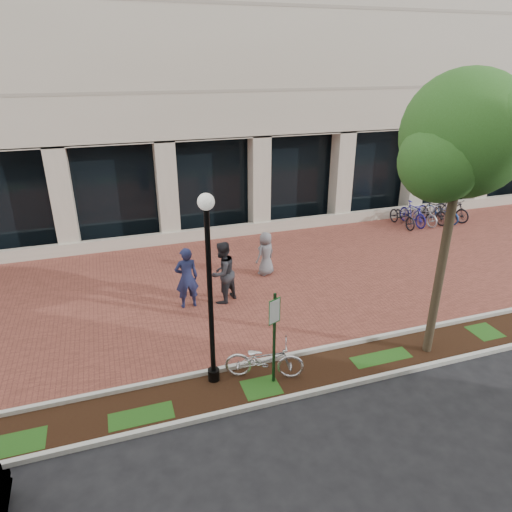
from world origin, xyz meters
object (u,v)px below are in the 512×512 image
object	(u,v)px
pedestrian_mid	(222,273)
lamppost	(210,283)
parking_sign	(275,328)
bike_rack_cluster	(427,213)
bollard	(412,218)
street_tree	(464,143)
pedestrian_right	(266,254)
pedestrian_left	(187,278)
locked_bicycle	(264,359)

from	to	relation	value
pedestrian_mid	lamppost	bearing A→B (deg)	37.74
parking_sign	bike_rack_cluster	world-z (taller)	parking_sign
lamppost	bollard	world-z (taller)	lamppost
lamppost	street_tree	size ratio (longest dim) A/B	0.66
street_tree	pedestrian_right	xyz separation A→B (m)	(-2.55, 5.76, -4.64)
lamppost	pedestrian_left	distance (m)	4.07
pedestrian_left	bollard	bearing A→B (deg)	-161.70
street_tree	locked_bicycle	size ratio (longest dim) A/B	3.67
lamppost	bollard	distance (m)	13.81
pedestrian_right	street_tree	bearing A→B (deg)	87.58
pedestrian_right	bollard	distance (m)	8.46
pedestrian_mid	locked_bicycle	bearing A→B (deg)	55.55
pedestrian_left	locked_bicycle	bearing A→B (deg)	103.87
street_tree	locked_bicycle	xyz separation A→B (m)	(-4.51, 0.31, -4.93)
pedestrian_left	parking_sign	bearing A→B (deg)	104.66
bollard	parking_sign	bearing A→B (deg)	-139.88
street_tree	bike_rack_cluster	size ratio (longest dim) A/B	1.96
pedestrian_mid	bollard	xyz separation A→B (m)	(10.00, 4.05, -0.55)
lamppost	pedestrian_left	size ratio (longest dim) A/B	2.35
street_tree	bollard	world-z (taller)	street_tree
bike_rack_cluster	bollard	bearing A→B (deg)	-172.44
locked_bicycle	pedestrian_mid	size ratio (longest dim) A/B	0.95
parking_sign	bollard	xyz separation A→B (m)	(9.87, 8.32, -1.07)
pedestrian_right	bike_rack_cluster	distance (m)	9.49
locked_bicycle	pedestrian_left	size ratio (longest dim) A/B	0.97
parking_sign	pedestrian_mid	xyz separation A→B (m)	(-0.13, 4.27, -0.52)
street_tree	pedestrian_right	distance (m)	7.82
lamppost	pedestrian_left	xyz separation A→B (m)	(0.08, 3.73, -1.63)
street_tree	parking_sign	bearing A→B (deg)	179.53
lamppost	bike_rack_cluster	xyz separation A→B (m)	(12.21, 8.03, -2.09)
pedestrian_left	bike_rack_cluster	world-z (taller)	pedestrian_left
parking_sign	pedestrian_mid	distance (m)	4.30
parking_sign	locked_bicycle	distance (m)	1.07
locked_bicycle	pedestrian_right	bearing A→B (deg)	1.29
lamppost	street_tree	world-z (taller)	street_tree
pedestrian_mid	pedestrian_right	bearing A→B (deg)	-177.52
locked_bicycle	pedestrian_mid	distance (m)	4.02
bollard	bike_rack_cluster	size ratio (longest dim) A/B	0.25
lamppost	pedestrian_left	bearing A→B (deg)	88.70
pedestrian_left	bike_rack_cluster	distance (m)	12.87
pedestrian_right	locked_bicycle	bearing A→B (deg)	43.92
bike_rack_cluster	pedestrian_right	bearing A→B (deg)	-168.83
pedestrian_right	bike_rack_cluster	bearing A→B (deg)	171.15
pedestrian_left	pedestrian_right	distance (m)	3.41
locked_bicycle	pedestrian_right	xyz separation A→B (m)	(1.96, 5.45, 0.29)
parking_sign	lamppost	bearing A→B (deg)	135.17
parking_sign	lamppost	size ratio (longest dim) A/B	0.52
pedestrian_left	pedestrian_right	size ratio (longest dim) A/B	1.25
parking_sign	pedestrian_mid	size ratio (longest dim) A/B	1.19
bollard	street_tree	bearing A→B (deg)	-123.37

